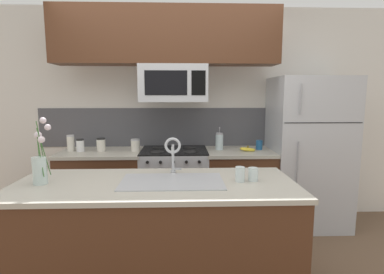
% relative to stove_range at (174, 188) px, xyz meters
% --- Properties ---
extents(ground_plane, '(10.00, 10.00, 0.00)m').
position_rel_stove_range_xyz_m(ground_plane, '(-0.00, -0.90, -0.46)').
color(ground_plane, brown).
extents(rear_partition, '(5.20, 0.10, 2.60)m').
position_rel_stove_range_xyz_m(rear_partition, '(0.30, 0.38, 0.84)').
color(rear_partition, silver).
rests_on(rear_partition, ground).
extents(splash_band, '(3.34, 0.01, 0.48)m').
position_rel_stove_range_xyz_m(splash_band, '(-0.00, 0.32, 0.69)').
color(splash_band, '#4C4C51').
rests_on(splash_band, rear_partition).
extents(back_counter_left, '(0.94, 0.65, 0.91)m').
position_rel_stove_range_xyz_m(back_counter_left, '(-0.84, 0.00, -0.01)').
color(back_counter_left, '#4C2B19').
rests_on(back_counter_left, ground).
extents(back_counter_right, '(0.79, 0.65, 0.91)m').
position_rel_stove_range_xyz_m(back_counter_right, '(0.76, 0.00, -0.01)').
color(back_counter_right, '#4C2B19').
rests_on(back_counter_right, ground).
extents(stove_range, '(0.76, 0.64, 0.93)m').
position_rel_stove_range_xyz_m(stove_range, '(0.00, 0.00, 0.00)').
color(stove_range, '#B7BABF').
rests_on(stove_range, ground).
extents(microwave, '(0.74, 0.40, 0.40)m').
position_rel_stove_range_xyz_m(microwave, '(0.00, -0.02, 1.22)').
color(microwave, '#B7BABF').
extents(upper_cabinet_band, '(2.43, 0.34, 0.60)m').
position_rel_stove_range_xyz_m(upper_cabinet_band, '(-0.07, -0.05, 1.72)').
color(upper_cabinet_band, '#4C2B19').
extents(refrigerator, '(0.87, 0.74, 1.75)m').
position_rel_stove_range_xyz_m(refrigerator, '(1.58, 0.02, 0.42)').
color(refrigerator, '#B7BABF').
rests_on(refrigerator, ground).
extents(storage_jar_tall, '(0.08, 0.08, 0.19)m').
position_rel_stove_range_xyz_m(storage_jar_tall, '(-1.19, 0.03, 0.54)').
color(storage_jar_tall, silver).
rests_on(storage_jar_tall, back_counter_left).
extents(storage_jar_medium, '(0.09, 0.09, 0.14)m').
position_rel_stove_range_xyz_m(storage_jar_medium, '(-1.07, -0.00, 0.52)').
color(storage_jar_medium, silver).
rests_on(storage_jar_medium, back_counter_left).
extents(storage_jar_short, '(0.10, 0.10, 0.15)m').
position_rel_stove_range_xyz_m(storage_jar_short, '(-0.84, 0.01, 0.52)').
color(storage_jar_short, silver).
rests_on(storage_jar_short, back_counter_left).
extents(storage_jar_squat, '(0.10, 0.10, 0.14)m').
position_rel_stove_range_xyz_m(storage_jar_squat, '(-0.44, -0.00, 0.52)').
color(storage_jar_squat, silver).
rests_on(storage_jar_squat, back_counter_left).
extents(banana_bunch, '(0.19, 0.12, 0.08)m').
position_rel_stove_range_xyz_m(banana_bunch, '(0.85, -0.06, 0.47)').
color(banana_bunch, yellow).
rests_on(banana_bunch, back_counter_right).
extents(french_press, '(0.09, 0.09, 0.27)m').
position_rel_stove_range_xyz_m(french_press, '(0.53, 0.06, 0.55)').
color(french_press, silver).
rests_on(french_press, back_counter_right).
extents(coffee_tin, '(0.08, 0.08, 0.11)m').
position_rel_stove_range_xyz_m(coffee_tin, '(1.01, 0.05, 0.50)').
color(coffee_tin, '#1E5184').
rests_on(coffee_tin, back_counter_right).
extents(island_counter, '(2.09, 0.84, 0.91)m').
position_rel_stove_range_xyz_m(island_counter, '(-0.11, -1.25, -0.01)').
color(island_counter, '#4C2B19').
rests_on(island_counter, ground).
extents(kitchen_sink, '(0.76, 0.44, 0.16)m').
position_rel_stove_range_xyz_m(kitchen_sink, '(0.02, -1.25, 0.38)').
color(kitchen_sink, '#ADAFB5').
rests_on(kitchen_sink, island_counter).
extents(sink_faucet, '(0.14, 0.14, 0.31)m').
position_rel_stove_range_xyz_m(sink_faucet, '(0.02, -1.03, 0.65)').
color(sink_faucet, '#B7BABF').
rests_on(sink_faucet, island_counter).
extents(drinking_glass, '(0.07, 0.07, 0.11)m').
position_rel_stove_range_xyz_m(drinking_glass, '(0.52, -1.26, 0.50)').
color(drinking_glass, silver).
rests_on(drinking_glass, island_counter).
extents(spare_glass, '(0.07, 0.07, 0.10)m').
position_rel_stove_range_xyz_m(spare_glass, '(0.63, -1.24, 0.50)').
color(spare_glass, silver).
rests_on(spare_glass, island_counter).
extents(flower_vase, '(0.15, 0.17, 0.48)m').
position_rel_stove_range_xyz_m(flower_vase, '(-0.94, -1.26, 0.58)').
color(flower_vase, silver).
rests_on(flower_vase, island_counter).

